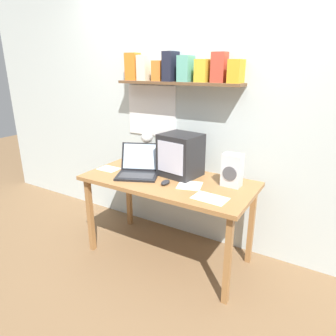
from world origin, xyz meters
TOP-DOWN VIEW (x-y plane):
  - ground_plane at (0.00, 0.00)m, footprint 12.00×12.00m
  - back_wall at (-0.01, 0.48)m, footprint 5.60×0.24m
  - corner_desk at (0.00, 0.00)m, footprint 1.46×0.70m
  - crt_monitor at (0.04, 0.14)m, footprint 0.36×0.34m
  - laptop at (-0.29, -0.02)m, footprint 0.46×0.46m
  - desk_lamp at (-0.32, 0.18)m, footprint 0.14×0.18m
  - juice_glass at (-0.55, 0.15)m, footprint 0.06×0.06m
  - space_heater at (0.51, 0.13)m, footprint 0.15×0.11m
  - computer_mouse at (0.04, -0.11)m, footprint 0.06×0.11m
  - loose_paper_near_laptop at (-0.61, -0.06)m, footprint 0.19×0.14m
  - open_notebook at (0.23, -0.04)m, footprint 0.23×0.23m
  - loose_paper_near_monitor at (0.47, -0.18)m, footprint 0.26×0.17m

SIDE VIEW (x-z plane):
  - ground_plane at x=0.00m, z-range 0.00..0.00m
  - corner_desk at x=0.00m, z-range 0.31..1.06m
  - open_notebook at x=0.23m, z-range 0.76..0.76m
  - loose_paper_near_monitor at x=0.47m, z-range 0.76..0.76m
  - loose_paper_near_laptop at x=-0.61m, z-range 0.76..0.76m
  - computer_mouse at x=0.04m, z-range 0.76..0.79m
  - juice_glass at x=-0.55m, z-range 0.75..0.86m
  - laptop at x=-0.29m, z-range 0.69..0.95m
  - space_heater at x=0.51m, z-range 0.76..1.02m
  - crt_monitor at x=0.04m, z-range 0.76..1.12m
  - desk_lamp at x=-0.32m, z-range 0.82..1.17m
  - back_wall at x=-0.01m, z-range 0.01..2.61m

